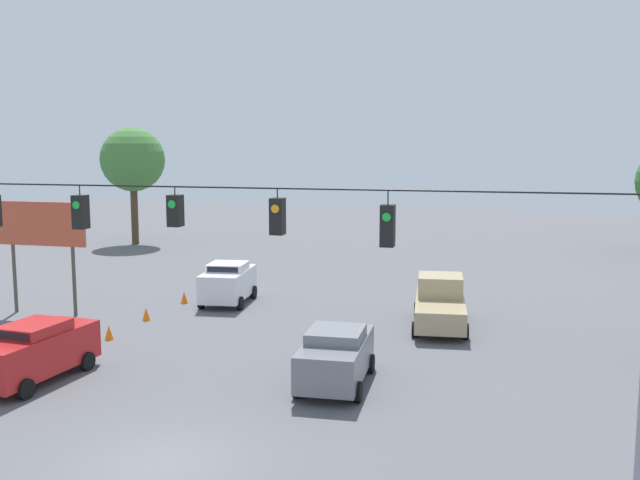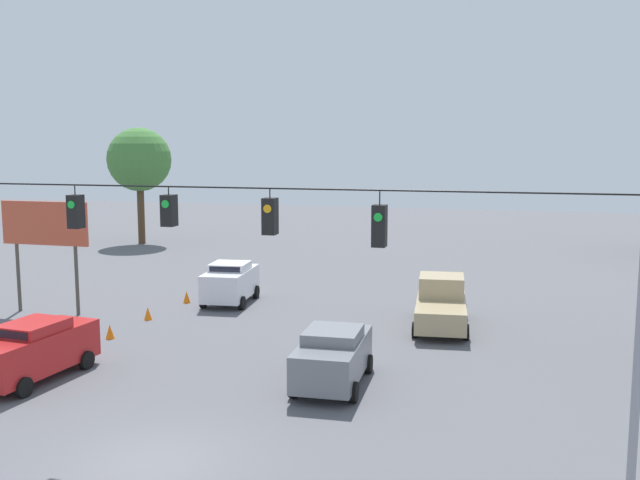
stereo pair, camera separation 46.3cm
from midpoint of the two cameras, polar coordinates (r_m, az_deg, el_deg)
name	(u,v)px [view 1 (the left image)]	position (r m, az deg, el deg)	size (l,w,h in m)	color
ground_plane	(160,464)	(18.66, -13.42, -17.04)	(140.00, 140.00, 0.00)	#56565B
overhead_signal_span	(179,262)	(18.28, -11.91, -1.72)	(22.23, 0.38, 7.34)	#939399
pickup_truck_tan_oncoming_far	(440,304)	(30.80, 9.16, -5.05)	(2.62, 5.59, 2.12)	tan
sedan_grey_crossing_near	(336,356)	(23.24, 0.71, -9.23)	(2.23, 4.45, 1.85)	slate
sedan_red_parked_shoulder	(35,351)	(25.42, -22.31, -8.21)	(2.26, 4.69, 1.95)	red
sedan_white_withflow_far	(228,282)	(34.99, -7.75, -3.38)	(2.39, 4.08, 2.00)	silver
traffic_cone_nearest	(5,384)	(24.81, -24.36, -10.47)	(0.36, 0.36, 0.58)	orange
traffic_cone_second	(62,354)	(27.37, -20.39, -8.58)	(0.36, 0.36, 0.58)	orange
traffic_cone_third	(109,333)	(29.80, -16.96, -7.10)	(0.36, 0.36, 0.58)	orange
traffic_cone_fourth	(146,314)	(32.46, -14.13, -5.77)	(0.36, 0.36, 0.58)	orange
traffic_cone_fifth	(184,298)	(35.46, -11.18, -4.54)	(0.36, 0.36, 0.58)	orange
roadside_billboard	(42,231)	(34.51, -21.74, 0.64)	(4.41, 0.16, 5.15)	#4C473D
tree_horizon_right	(133,160)	(56.49, -14.99, 6.19)	(4.86, 4.86, 8.93)	#4C3823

